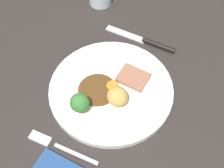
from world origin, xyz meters
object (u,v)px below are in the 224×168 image
(meat_slice_main, at_px, (133,77))
(broccoli_floret, at_px, (80,103))
(roast_potato_left, at_px, (117,96))
(fork, at_px, (61,147))
(knife, at_px, (146,41))
(dinner_plate, at_px, (112,88))
(carrot_coin_front, at_px, (113,86))

(meat_slice_main, xyz_separation_m, broccoli_floret, (-0.12, 0.06, 0.02))
(roast_potato_left, bearing_deg, meat_slice_main, -4.19)
(meat_slice_main, height_order, fork, meat_slice_main)
(knife, bearing_deg, roast_potato_left, 94.90)
(roast_potato_left, distance_m, broccoli_floret, 0.08)
(meat_slice_main, distance_m, fork, 0.22)
(meat_slice_main, bearing_deg, broccoli_floret, 152.33)
(broccoli_floret, bearing_deg, knife, -9.89)
(roast_potato_left, xyz_separation_m, broccoli_floret, (-0.05, 0.06, 0.01))
(roast_potato_left, height_order, knife, roast_potato_left)
(roast_potato_left, height_order, fork, roast_potato_left)
(dinner_plate, bearing_deg, meat_slice_main, -38.13)
(knife, bearing_deg, broccoli_floret, 80.28)
(roast_potato_left, xyz_separation_m, knife, (0.19, 0.02, -0.03))
(carrot_coin_front, distance_m, broccoli_floret, 0.09)
(meat_slice_main, height_order, knife, meat_slice_main)
(carrot_coin_front, bearing_deg, roast_potato_left, -138.24)
(broccoli_floret, xyz_separation_m, fork, (-0.09, -0.01, -0.04))
(dinner_plate, height_order, roast_potato_left, roast_potato_left)
(dinner_plate, bearing_deg, broccoli_floret, 158.53)
(fork, height_order, knife, knife)
(carrot_coin_front, height_order, fork, carrot_coin_front)
(roast_potato_left, bearing_deg, knife, 4.73)
(carrot_coin_front, distance_m, fork, 0.17)
(fork, bearing_deg, carrot_coin_front, -101.67)
(broccoli_floret, bearing_deg, meat_slice_main, -27.67)
(dinner_plate, relative_size, knife, 1.48)
(dinner_plate, xyz_separation_m, meat_slice_main, (0.04, -0.03, 0.01))
(dinner_plate, relative_size, meat_slice_main, 4.19)
(meat_slice_main, distance_m, knife, 0.13)
(dinner_plate, bearing_deg, roast_potato_left, -136.18)
(meat_slice_main, height_order, roast_potato_left, roast_potato_left)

